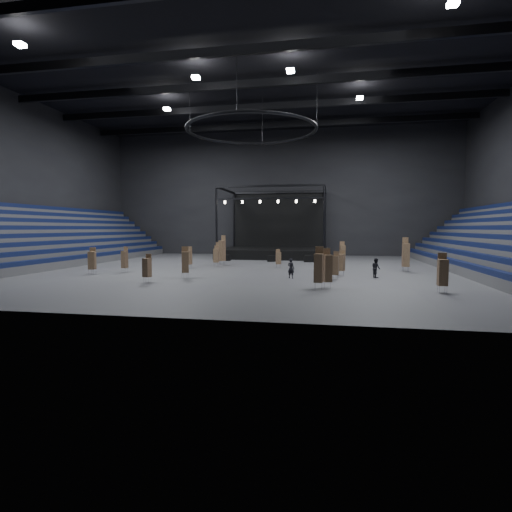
% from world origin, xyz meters
% --- Properties ---
extents(floor, '(50.00, 50.00, 0.00)m').
position_xyz_m(floor, '(0.00, 0.00, 0.00)').
color(floor, '#454547').
rests_on(floor, ground).
extents(ceiling, '(50.00, 42.00, 0.20)m').
position_xyz_m(ceiling, '(0.00, 0.00, 18.00)').
color(ceiling, black).
rests_on(ceiling, wall_back).
extents(wall_back, '(50.00, 0.20, 18.00)m').
position_xyz_m(wall_back, '(0.00, 21.00, 9.00)').
color(wall_back, black).
rests_on(wall_back, ground).
extents(wall_front, '(50.00, 0.20, 18.00)m').
position_xyz_m(wall_front, '(0.00, -21.00, 9.00)').
color(wall_front, black).
rests_on(wall_front, ground).
extents(wall_left, '(0.20, 42.00, 18.00)m').
position_xyz_m(wall_left, '(-25.00, 0.00, 9.00)').
color(wall_left, black).
rests_on(wall_left, ground).
extents(bleachers_left, '(7.20, 40.00, 6.40)m').
position_xyz_m(bleachers_left, '(-22.94, 0.00, 1.73)').
color(bleachers_left, '#48484B').
rests_on(bleachers_left, floor).
extents(stage, '(14.00, 10.00, 9.20)m').
position_xyz_m(stage, '(0.00, 16.24, 1.45)').
color(stage, black).
rests_on(stage, floor).
extents(truss_ring, '(12.30, 12.30, 5.15)m').
position_xyz_m(truss_ring, '(-0.00, 0.00, 13.00)').
color(truss_ring, black).
rests_on(truss_ring, ceiling).
extents(roof_girders, '(49.00, 30.35, 0.70)m').
position_xyz_m(roof_girders, '(0.00, -0.00, 17.20)').
color(roof_girders, black).
rests_on(roof_girders, ceiling).
extents(floodlights, '(28.60, 16.60, 0.25)m').
position_xyz_m(floodlights, '(0.00, -4.00, 16.60)').
color(floodlights, white).
rests_on(floodlights, roof_girders).
extents(flight_case_left, '(1.19, 0.91, 0.71)m').
position_xyz_m(flight_case_left, '(-4.94, 9.07, 0.36)').
color(flight_case_left, black).
rests_on(flight_case_left, floor).
extents(flight_case_mid, '(1.21, 0.92, 0.72)m').
position_xyz_m(flight_case_mid, '(0.71, 8.72, 0.36)').
color(flight_case_mid, black).
rests_on(flight_case_mid, floor).
extents(flight_case_right, '(1.32, 0.94, 0.80)m').
position_xyz_m(flight_case_right, '(5.03, 8.94, 0.40)').
color(flight_case_right, black).
rests_on(flight_case_right, floor).
extents(chair_stack_0, '(0.63, 0.63, 2.60)m').
position_xyz_m(chair_stack_0, '(7.18, -10.91, 1.33)').
color(chair_stack_0, silver).
rests_on(chair_stack_0, floor).
extents(chair_stack_1, '(0.53, 0.53, 2.41)m').
position_xyz_m(chair_stack_1, '(14.00, -11.64, 1.28)').
color(chair_stack_1, silver).
rests_on(chair_stack_1, floor).
extents(chair_stack_2, '(0.73, 0.73, 3.14)m').
position_xyz_m(chair_stack_2, '(-3.83, 3.41, 1.59)').
color(chair_stack_2, silver).
rests_on(chair_stack_2, floor).
extents(chair_stack_3, '(0.64, 0.64, 2.11)m').
position_xyz_m(chair_stack_3, '(8.25, -3.90, 1.13)').
color(chair_stack_3, silver).
rests_on(chair_stack_3, floor).
extents(chair_stack_4, '(0.59, 0.59, 2.06)m').
position_xyz_m(chair_stack_4, '(-5.56, -10.58, 1.11)').
color(chair_stack_4, silver).
rests_on(chair_stack_4, floor).
extents(chair_stack_5, '(0.55, 0.55, 2.36)m').
position_xyz_m(chair_stack_5, '(-4.70, 4.83, 1.21)').
color(chair_stack_5, silver).
rests_on(chair_stack_5, floor).
extents(chair_stack_6, '(0.64, 0.64, 2.46)m').
position_xyz_m(chair_stack_6, '(8.67, 6.95, 1.30)').
color(chair_stack_6, silver).
rests_on(chair_stack_6, floor).
extents(chair_stack_7, '(0.50, 0.50, 2.13)m').
position_xyz_m(chair_stack_7, '(-4.06, 1.96, 1.14)').
color(chair_stack_7, silver).
rests_on(chair_stack_7, floor).
extents(chair_stack_8, '(0.61, 0.61, 3.08)m').
position_xyz_m(chair_stack_8, '(14.00, 0.27, 1.56)').
color(chair_stack_8, silver).
rests_on(chair_stack_8, floor).
extents(chair_stack_9, '(0.58, 0.58, 1.84)m').
position_xyz_m(chair_stack_9, '(2.37, 1.56, 0.99)').
color(chair_stack_9, silver).
rests_on(chair_stack_9, floor).
extents(chair_stack_10, '(0.55, 0.55, 2.11)m').
position_xyz_m(chair_stack_10, '(-6.16, -0.21, 1.11)').
color(chair_stack_10, silver).
rests_on(chair_stack_10, floor).
extents(chair_stack_11, '(0.53, 0.53, 2.28)m').
position_xyz_m(chair_stack_11, '(-10.53, -4.67, 1.18)').
color(chair_stack_11, silver).
rests_on(chair_stack_11, floor).
extents(chair_stack_12, '(0.62, 0.62, 2.28)m').
position_xyz_m(chair_stack_12, '(-12.36, -6.75, 1.22)').
color(chair_stack_12, silver).
rests_on(chair_stack_12, floor).
extents(chair_stack_13, '(0.68, 0.68, 2.47)m').
position_xyz_m(chair_stack_13, '(-3.80, -7.62, 1.30)').
color(chair_stack_13, silver).
rests_on(chair_stack_13, floor).
extents(chair_stack_14, '(0.61, 0.61, 2.73)m').
position_xyz_m(chair_stack_14, '(6.63, -11.55, 1.41)').
color(chair_stack_14, silver).
rests_on(chair_stack_14, floor).
extents(chair_stack_15, '(0.49, 0.49, 2.15)m').
position_xyz_m(chair_stack_15, '(7.77, -6.43, 1.12)').
color(chair_stack_15, silver).
rests_on(chair_stack_15, floor).
extents(man_center, '(0.67, 0.57, 1.56)m').
position_xyz_m(man_center, '(4.36, -6.31, 0.78)').
color(man_center, black).
rests_on(man_center, floor).
extents(crew_member, '(0.80, 0.90, 1.55)m').
position_xyz_m(crew_member, '(10.91, -4.67, 0.77)').
color(crew_member, black).
rests_on(crew_member, floor).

